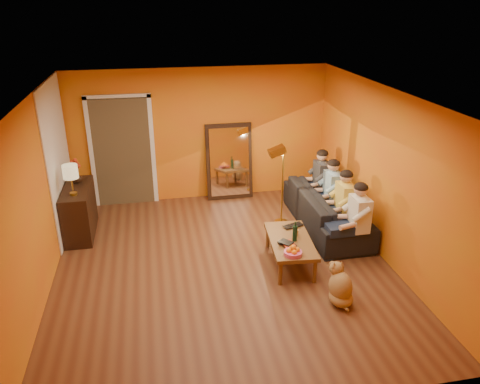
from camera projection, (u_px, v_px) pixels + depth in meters
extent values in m
cube|color=brown|center=(224.00, 266.00, 7.14)|extent=(5.00, 5.50, 0.00)
cube|color=white|center=(221.00, 96.00, 6.13)|extent=(5.00, 5.50, 0.00)
cube|color=#D55519|center=(200.00, 135.00, 9.12)|extent=(5.00, 0.00, 2.60)
cube|color=#D55519|center=(36.00, 202.00, 6.19)|extent=(0.00, 5.50, 2.60)
cube|color=#D55519|center=(385.00, 176.00, 7.08)|extent=(0.00, 5.50, 2.60)
cube|color=white|center=(58.00, 160.00, 7.77)|extent=(0.02, 1.90, 2.58)
cube|color=#3F2D19|center=(123.00, 151.00, 9.02)|extent=(1.06, 0.30, 2.10)
cube|color=white|center=(92.00, 154.00, 8.81)|extent=(0.08, 0.06, 2.20)
cube|color=white|center=(153.00, 151.00, 9.01)|extent=(0.08, 0.06, 2.20)
cube|color=white|center=(117.00, 97.00, 8.49)|extent=(1.22, 0.06, 0.08)
cube|color=black|center=(229.00, 161.00, 9.32)|extent=(0.92, 0.27, 1.51)
cube|color=white|center=(230.00, 162.00, 9.28)|extent=(0.78, 0.21, 1.35)
cube|color=black|center=(79.00, 211.00, 7.98)|extent=(0.44, 1.18, 0.85)
imported|color=black|center=(326.00, 209.00, 8.25)|extent=(2.31, 0.90, 0.68)
cylinder|color=black|center=(295.00, 231.00, 6.97)|extent=(0.07, 0.07, 0.31)
imported|color=#B27F3F|center=(296.00, 232.00, 7.18)|extent=(0.12, 0.12, 0.09)
imported|color=black|center=(295.00, 227.00, 7.41)|extent=(0.39, 0.31, 0.03)
imported|color=black|center=(283.00, 246.00, 6.85)|extent=(0.26, 0.29, 0.02)
imported|color=#AF2E14|center=(283.00, 245.00, 6.85)|extent=(0.19, 0.24, 0.02)
imported|color=black|center=(283.00, 244.00, 6.82)|extent=(0.24, 0.25, 0.02)
imported|color=black|center=(77.00, 177.00, 8.00)|extent=(0.18, 0.18, 0.19)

